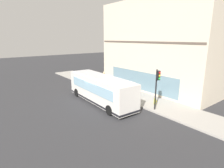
{
  "coord_description": "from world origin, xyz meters",
  "views": [
    {
      "loc": [
        -10.65,
        -16.01,
        7.07
      ],
      "look_at": [
        2.8,
        1.22,
        1.49
      ],
      "focal_mm": 28.96,
      "sensor_mm": 36.0,
      "label": 1
    }
  ],
  "objects_px": {
    "traffic_light_near_corner": "(157,82)",
    "pedestrian_near_hydrant": "(104,76)",
    "city_bus_nearside": "(100,89)",
    "pedestrian_near_building_entrance": "(96,78)",
    "fire_hydrant": "(155,101)"
  },
  "relations": [
    {
      "from": "traffic_light_near_corner",
      "to": "pedestrian_near_hydrant",
      "type": "xyz_separation_m",
      "value": [
        2.95,
        13.0,
        -1.88
      ]
    },
    {
      "from": "city_bus_nearside",
      "to": "pedestrian_near_building_entrance",
      "type": "distance_m",
      "value": 7.29
    },
    {
      "from": "traffic_light_near_corner",
      "to": "pedestrian_near_hydrant",
      "type": "height_order",
      "value": "traffic_light_near_corner"
    },
    {
      "from": "traffic_light_near_corner",
      "to": "pedestrian_near_hydrant",
      "type": "relative_size",
      "value": 2.47
    },
    {
      "from": "pedestrian_near_hydrant",
      "to": "city_bus_nearside",
      "type": "bearing_deg",
      "value": -127.73
    },
    {
      "from": "fire_hydrant",
      "to": "pedestrian_near_building_entrance",
      "type": "relative_size",
      "value": 0.41
    },
    {
      "from": "traffic_light_near_corner",
      "to": "fire_hydrant",
      "type": "distance_m",
      "value": 2.95
    },
    {
      "from": "pedestrian_near_hydrant",
      "to": "traffic_light_near_corner",
      "type": "bearing_deg",
      "value": -102.77
    },
    {
      "from": "city_bus_nearside",
      "to": "fire_hydrant",
      "type": "distance_m",
      "value": 6.09
    },
    {
      "from": "traffic_light_near_corner",
      "to": "pedestrian_near_building_entrance",
      "type": "height_order",
      "value": "traffic_light_near_corner"
    },
    {
      "from": "city_bus_nearside",
      "to": "fire_hydrant",
      "type": "relative_size",
      "value": 13.67
    },
    {
      "from": "city_bus_nearside",
      "to": "traffic_light_near_corner",
      "type": "distance_m",
      "value": 6.31
    },
    {
      "from": "fire_hydrant",
      "to": "pedestrian_near_building_entrance",
      "type": "bearing_deg",
      "value": 93.29
    },
    {
      "from": "traffic_light_near_corner",
      "to": "pedestrian_near_hydrant",
      "type": "distance_m",
      "value": 13.46
    },
    {
      "from": "city_bus_nearside",
      "to": "pedestrian_near_hydrant",
      "type": "relative_size",
      "value": 6.19
    }
  ]
}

